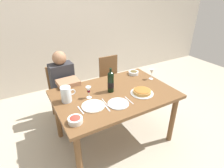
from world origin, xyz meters
TOP-DOWN VIEW (x-y plane):
  - ground_plane at (0.00, 0.00)m, footprint 8.00×8.00m
  - back_wall at (0.00, 2.03)m, footprint 8.00×0.10m
  - dining_table at (0.00, 0.00)m, footprint 1.50×1.00m
  - wine_bottle at (-0.02, 0.06)m, footprint 0.08×0.08m
  - water_pitcher at (-0.58, 0.11)m, footprint 0.17×0.12m
  - baked_tart at (0.29, -0.19)m, footprint 0.29×0.29m
  - salad_bowl at (-0.63, -0.31)m, footprint 0.15×0.15m
  - olive_bowl at (0.54, 0.34)m, footprint 0.15×0.15m
  - wine_glass_left_diner at (-0.33, 0.05)m, footprint 0.07×0.07m
  - wine_glass_right_diner at (0.67, 0.09)m, footprint 0.06×0.06m
  - dinner_plate_left_setting at (-0.09, -0.24)m, footprint 0.24×0.24m
  - dinner_plate_right_setting at (-0.36, -0.14)m, footprint 0.26×0.26m
  - fork_left_setting at (-0.24, -0.24)m, footprint 0.02×0.16m
  - knife_left_setting at (0.06, -0.24)m, footprint 0.01×0.18m
  - knife_right_setting at (-0.21, -0.14)m, footprint 0.02×0.18m
  - spoon_right_setting at (-0.51, -0.14)m, footprint 0.02×0.16m
  - chair_left at (-0.45, 0.92)m, footprint 0.41×0.41m
  - diner_left at (-0.45, 0.68)m, footprint 0.35×0.51m
  - chair_right at (0.45, 0.90)m, footprint 0.41×0.41m

SIDE VIEW (x-z plane):
  - ground_plane at x=0.00m, z-range 0.00..0.00m
  - chair_left at x=-0.45m, z-range 0.06..0.93m
  - chair_right at x=0.45m, z-range 0.06..0.93m
  - diner_left at x=-0.45m, z-range 0.04..1.20m
  - dining_table at x=0.00m, z-range 0.29..1.05m
  - fork_left_setting at x=-0.24m, z-range 0.76..0.76m
  - knife_left_setting at x=0.06m, z-range 0.76..0.76m
  - knife_right_setting at x=-0.21m, z-range 0.76..0.76m
  - spoon_right_setting at x=-0.51m, z-range 0.76..0.76m
  - dinner_plate_left_setting at x=-0.09m, z-range 0.76..0.77m
  - dinner_plate_right_setting at x=-0.36m, z-range 0.76..0.77m
  - baked_tart at x=0.29m, z-range 0.76..0.82m
  - olive_bowl at x=0.54m, z-range 0.76..0.82m
  - salad_bowl at x=-0.63m, z-range 0.76..0.83m
  - water_pitcher at x=-0.58m, z-range 0.75..0.94m
  - wine_glass_left_diner at x=-0.33m, z-range 0.79..0.94m
  - wine_glass_right_diner at x=0.67m, z-range 0.79..0.95m
  - wine_bottle at x=-0.02m, z-range 0.74..1.06m
  - back_wall at x=0.00m, z-range 0.00..2.80m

